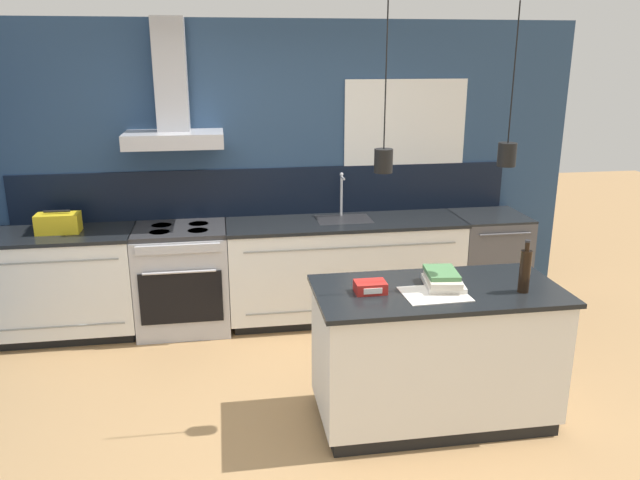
# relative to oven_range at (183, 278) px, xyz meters

# --- Properties ---
(ground_plane) EXTENTS (16.00, 16.00, 0.00)m
(ground_plane) POSITION_rel_oven_range_xyz_m (0.78, -1.69, -0.46)
(ground_plane) COLOR #A87F51
(ground_plane) RESTS_ON ground
(wall_back) EXTENTS (5.60, 2.14, 2.60)m
(wall_back) POSITION_rel_oven_range_xyz_m (0.74, 0.32, 0.90)
(wall_back) COLOR navy
(wall_back) RESTS_ON ground_plane
(counter_run_left) EXTENTS (1.21, 0.64, 0.91)m
(counter_run_left) POSITION_rel_oven_range_xyz_m (-0.99, 0.01, 0.01)
(counter_run_left) COLOR black
(counter_run_left) RESTS_ON ground_plane
(counter_run_sink) EXTENTS (2.08, 0.64, 1.30)m
(counter_run_sink) POSITION_rel_oven_range_xyz_m (1.42, 0.01, 0.01)
(counter_run_sink) COLOR black
(counter_run_sink) RESTS_ON ground_plane
(oven_range) EXTENTS (0.78, 0.66, 0.91)m
(oven_range) POSITION_rel_oven_range_xyz_m (0.00, 0.00, 0.00)
(oven_range) COLOR #B5B5BA
(oven_range) RESTS_ON ground_plane
(dishwasher) EXTENTS (0.62, 0.65, 0.91)m
(dishwasher) POSITION_rel_oven_range_xyz_m (2.77, 0.00, 0.00)
(dishwasher) COLOR #4C4C51
(dishwasher) RESTS_ON ground_plane
(kitchen_island) EXTENTS (1.55, 0.76, 0.91)m
(kitchen_island) POSITION_rel_oven_range_xyz_m (1.68, -1.70, 0.00)
(kitchen_island) COLOR black
(kitchen_island) RESTS_ON ground_plane
(bottle_on_island) EXTENTS (0.07, 0.07, 0.33)m
(bottle_on_island) POSITION_rel_oven_range_xyz_m (2.17, -1.83, 0.60)
(bottle_on_island) COLOR black
(bottle_on_island) RESTS_ON kitchen_island
(book_stack) EXTENTS (0.27, 0.35, 0.10)m
(book_stack) POSITION_rel_oven_range_xyz_m (1.71, -1.67, 0.50)
(book_stack) COLOR silver
(book_stack) RESTS_ON kitchen_island
(red_supply_box) EXTENTS (0.19, 0.14, 0.07)m
(red_supply_box) POSITION_rel_oven_range_xyz_m (1.24, -1.69, 0.49)
(red_supply_box) COLOR red
(red_supply_box) RESTS_ON kitchen_island
(paper_pile) EXTENTS (0.40, 0.32, 0.01)m
(paper_pile) POSITION_rel_oven_range_xyz_m (1.62, -1.79, 0.46)
(paper_pile) COLOR silver
(paper_pile) RESTS_ON kitchen_island
(yellow_toolbox) EXTENTS (0.34, 0.18, 0.19)m
(yellow_toolbox) POSITION_rel_oven_range_xyz_m (-0.96, 0.00, 0.54)
(yellow_toolbox) COLOR gold
(yellow_toolbox) RESTS_ON counter_run_left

